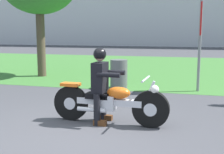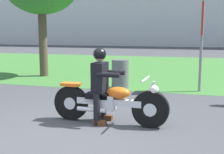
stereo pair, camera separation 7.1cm
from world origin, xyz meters
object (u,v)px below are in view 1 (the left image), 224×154
Objects in this scene: rider_lead at (101,79)px; trash_can at (119,74)px; motorcycle_lead at (110,102)px; sign_banner at (200,31)px.

rider_lead reaches higher than trash_can.
rider_lead is 1.63× the size of trash_can.
sign_banner reaches higher than motorcycle_lead.
rider_lead is 4.10m from sign_banner.
trash_can is (-0.49, 3.41, -0.39)m from rider_lead.
trash_can is (-0.66, 3.42, 0.03)m from motorcycle_lead.
motorcycle_lead is at bearing -79.09° from trash_can.
motorcycle_lead is at bearing -0.79° from rider_lead.
trash_can is at bearing 100.38° from rider_lead.
rider_lead is 0.54× the size of sign_banner.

